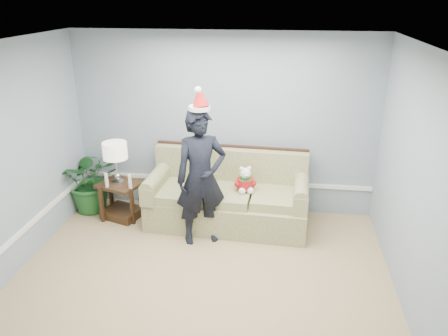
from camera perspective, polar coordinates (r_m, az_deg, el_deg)
room_shell at (r=4.19m, az=-4.82°, el=-3.94°), size 4.54×5.04×2.74m
wainscot_trim at (r=5.93m, az=-13.28°, el=-6.04°), size 4.49×4.99×0.06m
sofa at (r=6.39m, az=0.54°, el=-3.97°), size 2.31×1.07×1.07m
side_table at (r=6.76m, az=-13.21°, el=-4.56°), size 0.70×0.64×0.56m
table_lamp at (r=6.46m, az=-14.04°, el=1.99°), size 0.35×0.35×0.63m
candle_pair at (r=6.43m, az=-13.65°, el=-1.72°), size 0.40×0.05×0.21m
houseplant at (r=7.00m, az=-16.94°, el=-1.42°), size 1.19×1.14×1.02m
man at (r=5.71m, az=-3.02°, el=-1.32°), size 0.79×0.67×1.84m
santa_hat at (r=5.40m, az=-3.21°, el=8.99°), size 0.37×0.39×0.32m
teddy_bear at (r=6.14m, az=2.77°, el=-1.87°), size 0.28×0.29×0.38m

